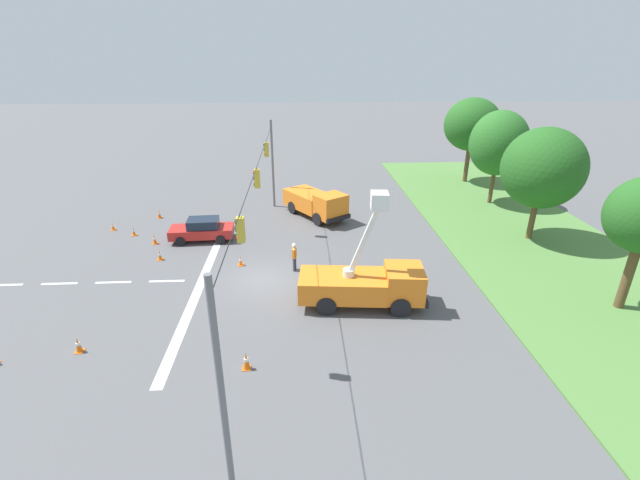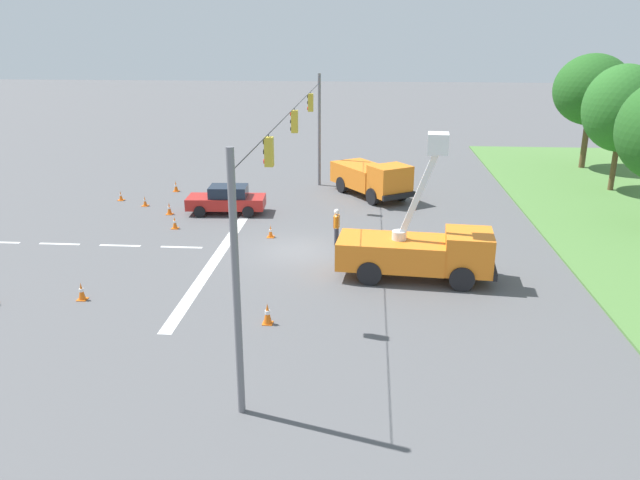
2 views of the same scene
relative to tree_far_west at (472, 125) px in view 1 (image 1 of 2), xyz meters
name	(u,v)px [view 1 (image 1 of 2)]	position (x,y,z in m)	size (l,w,h in m)	color
ground_plane	(264,279)	(19.63, -19.00, -5.72)	(200.00, 200.00, 0.00)	#565659
grass_verge	(566,271)	(19.63, -1.00, -5.67)	(56.00, 12.00, 0.10)	#517F3D
lane_markings	(176,281)	(19.63, -24.00, -5.71)	(17.60, 15.25, 0.01)	silver
signal_gantry	(259,206)	(19.68, -19.00, -1.28)	(26.20, 0.33, 7.20)	slate
tree_far_west	(472,125)	(0.00, 0.00, 0.00)	(5.23, 5.37, 8.24)	brown
tree_west	(499,143)	(6.87, -0.33, -0.50)	(4.70, 4.75, 7.88)	brown
tree_centre	(543,168)	(14.71, -0.82, -0.66)	(5.29, 5.28, 7.72)	brown
utility_truck_bucket_lift	(365,282)	(22.63, -13.57, -4.44)	(2.83, 6.58, 6.03)	orange
utility_truck_support_near	(316,203)	(9.42, -15.52, -4.53)	(6.22, 5.26, 2.27)	orange
sedan_red	(202,229)	(13.72, -23.62, -4.93)	(2.11, 4.40, 1.56)	red
road_worker	(294,255)	(18.63, -17.20, -4.72)	(0.65, 0.29, 1.77)	#383842
traffic_cone_foreground_left	(113,227)	(11.53, -30.63, -5.44)	(0.36, 0.36, 0.58)	orange
traffic_cone_foreground_right	(134,232)	(12.65, -28.74, -5.44)	(0.36, 0.36, 0.59)	orange
traffic_cone_mid_left	(160,255)	(16.79, -25.69, -5.41)	(0.36, 0.36, 0.64)	orange
traffic_cone_near_bucket	(78,345)	(25.87, -26.54, -5.37)	(0.36, 0.36, 0.70)	orange
traffic_cone_lane_edge_a	(159,214)	(9.10, -27.97, -5.39)	(0.36, 0.36, 0.68)	orange
traffic_cone_lane_edge_b	(241,261)	(17.81, -20.52, -5.42)	(0.36, 0.36, 0.62)	orange
traffic_cone_far_left	(246,361)	(27.34, -19.14, -5.33)	(0.36, 0.36, 0.78)	orange
traffic_cone_far_right	(155,239)	(14.23, -26.79, -5.39)	(0.36, 0.36, 0.67)	orange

